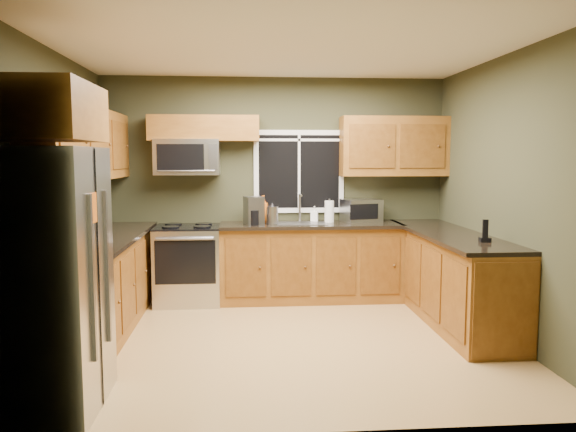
{
  "coord_description": "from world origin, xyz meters",
  "views": [
    {
      "loc": [
        -0.38,
        -5.15,
        1.74
      ],
      "look_at": [
        0.05,
        0.35,
        1.15
      ],
      "focal_mm": 35.0,
      "sensor_mm": 36.0,
      "label": 1
    }
  ],
  "objects": [
    {
      "name": "upper_cabinet_over_fridge",
      "position": [
        -1.74,
        -1.3,
        2.03
      ],
      "size": [
        0.72,
        0.9,
        0.38
      ],
      "primitive_type": "cube",
      "color": "brown",
      "rests_on": "left_wall"
    },
    {
      "name": "microwave",
      "position": [
        -1.05,
        1.61,
        1.73
      ],
      "size": [
        0.76,
        0.41,
        0.42
      ],
      "color": "#B7B7BC",
      "rests_on": "back_wall"
    },
    {
      "name": "countertop_left",
      "position": [
        -1.78,
        0.48,
        0.92
      ],
      "size": [
        0.65,
        2.65,
        0.04
      ],
      "primitive_type": "cube",
      "color": "black",
      "rests_on": "base_cabinets_left"
    },
    {
      "name": "coffee_maker",
      "position": [
        -0.27,
        1.42,
        1.09
      ],
      "size": [
        0.25,
        0.3,
        0.33
      ],
      "color": "slate",
      "rests_on": "countertop_back"
    },
    {
      "name": "front_wall",
      "position": [
        0.0,
        -1.8,
        1.35
      ],
      "size": [
        4.2,
        0.0,
        4.2
      ],
      "primitive_type": "plane",
      "rotation": [
        -1.57,
        0.0,
        0.0
      ],
      "color": "#31331F",
      "rests_on": "ground"
    },
    {
      "name": "upper_cabinets_back_right",
      "position": [
        1.45,
        1.64,
        1.86
      ],
      "size": [
        1.3,
        0.33,
        0.72
      ],
      "primitive_type": "cube",
      "color": "brown",
      "rests_on": "back_wall"
    },
    {
      "name": "back_wall",
      "position": [
        0.0,
        1.8,
        1.35
      ],
      "size": [
        4.2,
        0.0,
        4.2
      ],
      "primitive_type": "plane",
      "rotation": [
        1.57,
        0.0,
        0.0
      ],
      "color": "#31331F",
      "rests_on": "ground"
    },
    {
      "name": "base_cabinets_peninsula",
      "position": [
        1.8,
        0.54,
        0.45
      ],
      "size": [
        0.6,
        2.52,
        0.9
      ],
      "color": "brown",
      "rests_on": "ground"
    },
    {
      "name": "left_wall",
      "position": [
        -2.1,
        0.0,
        1.35
      ],
      "size": [
        0.0,
        3.6,
        3.6
      ],
      "primitive_type": "plane",
      "rotation": [
        1.57,
        0.0,
        1.57
      ],
      "color": "#31331F",
      "rests_on": "ground"
    },
    {
      "name": "countertop_back",
      "position": [
        0.42,
        1.48,
        0.92
      ],
      "size": [
        2.17,
        0.65,
        0.04
      ],
      "primitive_type": "cube",
      "color": "black",
      "rests_on": "base_cabinets_back"
    },
    {
      "name": "base_cabinets_back",
      "position": [
        0.42,
        1.5,
        0.45
      ],
      "size": [
        2.17,
        0.6,
        0.9
      ],
      "primitive_type": "cube",
      "color": "brown",
      "rests_on": "ground"
    },
    {
      "name": "window",
      "position": [
        0.3,
        1.78,
        1.55
      ],
      "size": [
        1.12,
        0.03,
        1.02
      ],
      "color": "white",
      "rests_on": "back_wall"
    },
    {
      "name": "soap_bottle_b",
      "position": [
        0.48,
        1.67,
        1.03
      ],
      "size": [
        0.1,
        0.11,
        0.19
      ],
      "primitive_type": "imported",
      "rotation": [
        0.0,
        0.0,
        -0.25
      ],
      "color": "white",
      "rests_on": "countertop_back"
    },
    {
      "name": "toaster_oven",
      "position": [
        1.05,
        1.62,
        1.08
      ],
      "size": [
        0.51,
        0.44,
        0.27
      ],
      "color": "#B7B7BC",
      "rests_on": "countertop_back"
    },
    {
      "name": "cordless_phone",
      "position": [
        1.87,
        -0.11,
        1.0
      ],
      "size": [
        0.11,
        0.11,
        0.21
      ],
      "color": "black",
      "rests_on": "countertop_peninsula"
    },
    {
      "name": "soap_bottle_c",
      "position": [
        -0.1,
        1.65,
        1.02
      ],
      "size": [
        0.16,
        0.16,
        0.17
      ],
      "primitive_type": "imported",
      "rotation": [
        0.0,
        0.0,
        -0.32
      ],
      "color": "white",
      "rests_on": "countertop_back"
    },
    {
      "name": "kettle",
      "position": [
        -0.05,
        1.44,
        1.06
      ],
      "size": [
        0.18,
        0.18,
        0.25
      ],
      "color": "#B7B7BC",
      "rests_on": "countertop_back"
    },
    {
      "name": "upper_cabinets_left",
      "position": [
        -1.94,
        0.48,
        1.86
      ],
      "size": [
        0.33,
        2.65,
        0.72
      ],
      "primitive_type": "cube",
      "color": "brown",
      "rests_on": "left_wall"
    },
    {
      "name": "paper_towel_roll",
      "position": [
        0.65,
        1.57,
        1.07
      ],
      "size": [
        0.12,
        0.12,
        0.29
      ],
      "color": "white",
      "rests_on": "countertop_back"
    },
    {
      "name": "right_wall",
      "position": [
        2.1,
        0.0,
        1.35
      ],
      "size": [
        0.0,
        3.6,
        3.6
      ],
      "primitive_type": "plane",
      "rotation": [
        1.57,
        0.0,
        -1.57
      ],
      "color": "#31331F",
      "rests_on": "ground"
    },
    {
      "name": "sink",
      "position": [
        0.3,
        1.49,
        0.95
      ],
      "size": [
        0.6,
        0.42,
        0.36
      ],
      "color": "slate",
      "rests_on": "countertop_back"
    },
    {
      "name": "range",
      "position": [
        -1.05,
        1.47,
        0.47
      ],
      "size": [
        0.76,
        0.69,
        0.94
      ],
      "color": "#B7B7BC",
      "rests_on": "ground"
    },
    {
      "name": "countertop_peninsula",
      "position": [
        1.78,
        0.55,
        0.92
      ],
      "size": [
        0.65,
        2.5,
        0.04
      ],
      "primitive_type": "cube",
      "color": "black",
      "rests_on": "base_cabinets_peninsula"
    },
    {
      "name": "upper_cabinets_back_left",
      "position": [
        -0.85,
        1.64,
        2.07
      ],
      "size": [
        1.3,
        0.33,
        0.3
      ],
      "primitive_type": "cube",
      "color": "brown",
      "rests_on": "back_wall"
    },
    {
      "name": "refrigerator",
      "position": [
        -1.74,
        -1.3,
        0.9
      ],
      "size": [
        0.74,
        0.9,
        1.8
      ],
      "color": "#B7B7BC",
      "rests_on": "ground"
    },
    {
      "name": "ceiling",
      "position": [
        0.0,
        0.0,
        2.7
      ],
      "size": [
        4.2,
        4.2,
        0.0
      ],
      "primitive_type": "plane",
      "rotation": [
        3.14,
        0.0,
        0.0
      ],
      "color": "white",
      "rests_on": "back_wall"
    },
    {
      "name": "base_cabinets_left",
      "position": [
        -1.8,
        0.48,
        0.45
      ],
      "size": [
        0.6,
        2.65,
        0.9
      ],
      "primitive_type": "cube",
      "color": "brown",
      "rests_on": "ground"
    },
    {
      "name": "floor",
      "position": [
        0.0,
        0.0,
        0.0
      ],
      "size": [
        4.2,
        4.2,
        0.0
      ],
      "primitive_type": "plane",
      "color": "#A9824A",
      "rests_on": "ground"
    },
    {
      "name": "soap_bottle_a",
      "position": [
        -0.15,
        1.62,
        1.1
      ],
      "size": [
        0.16,
        0.16,
        0.33
      ],
      "primitive_type": "imported",
      "rotation": [
        0.0,
        0.0,
        -0.33
      ],
      "color": "#BF5712",
      "rests_on": "countertop_back"
    }
  ]
}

